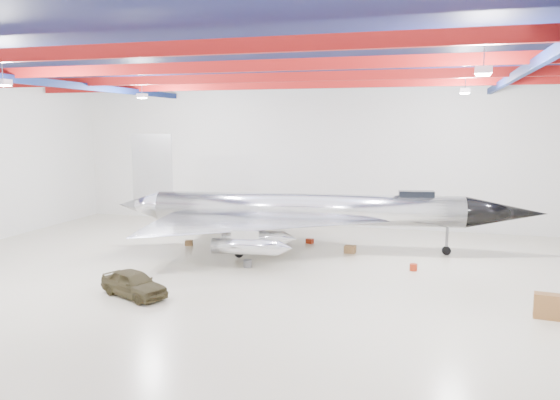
% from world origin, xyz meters
% --- Properties ---
extents(floor, '(40.00, 40.00, 0.00)m').
position_xyz_m(floor, '(0.00, 0.00, 0.00)').
color(floor, beige).
rests_on(floor, ground).
extents(wall_back, '(40.00, 0.00, 40.00)m').
position_xyz_m(wall_back, '(0.00, 15.00, 5.50)').
color(wall_back, silver).
rests_on(wall_back, floor).
extents(ceiling, '(40.00, 40.00, 0.00)m').
position_xyz_m(ceiling, '(0.00, 0.00, 11.00)').
color(ceiling, '#0A0F38').
rests_on(ceiling, wall_back).
extents(ceiling_structure, '(39.50, 29.50, 1.08)m').
position_xyz_m(ceiling_structure, '(0.00, 0.00, 10.32)').
color(ceiling_structure, maroon).
rests_on(ceiling_structure, ceiling).
extents(jet_aircraft, '(26.49, 17.02, 7.23)m').
position_xyz_m(jet_aircraft, '(0.93, 6.28, 2.37)').
color(jet_aircraft, silver).
rests_on(jet_aircraft, floor).
extents(jeep, '(3.89, 2.77, 1.23)m').
position_xyz_m(jeep, '(-4.56, -4.84, 0.62)').
color(jeep, '#3C351E').
rests_on(jeep, floor).
extents(desk, '(1.19, 0.70, 1.03)m').
position_xyz_m(desk, '(13.19, -2.82, 0.52)').
color(desk, brown).
rests_on(desk, floor).
extents(crate_ply, '(0.59, 0.53, 0.34)m').
position_xyz_m(crate_ply, '(-6.71, 5.56, 0.17)').
color(crate_ply, olive).
rests_on(crate_ply, floor).
extents(toolbox_red, '(0.54, 0.49, 0.31)m').
position_xyz_m(toolbox_red, '(0.74, 8.37, 0.16)').
color(toolbox_red, '#98260F').
rests_on(toolbox_red, floor).
extents(engine_drum, '(0.58, 0.58, 0.42)m').
position_xyz_m(engine_drum, '(-1.23, 1.46, 0.21)').
color(engine_drum, '#59595B').
rests_on(engine_drum, floor).
extents(parts_bin, '(0.72, 0.60, 0.46)m').
position_xyz_m(parts_bin, '(3.73, 6.37, 0.23)').
color(parts_bin, olive).
rests_on(parts_bin, floor).
extents(tool_chest, '(0.53, 0.53, 0.37)m').
position_xyz_m(tool_chest, '(7.64, 3.22, 0.19)').
color(tool_chest, '#98260F').
rests_on(tool_chest, floor).
extents(oil_barrel, '(0.55, 0.45, 0.38)m').
position_xyz_m(oil_barrel, '(-0.97, 6.83, 0.19)').
color(oil_barrel, olive).
rests_on(oil_barrel, floor).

